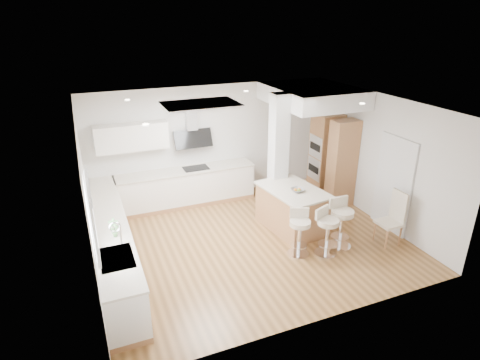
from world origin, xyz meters
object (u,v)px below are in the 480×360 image
peninsula (292,208)px  bar_stool_b (327,229)px  bar_stool_c (341,221)px  dining_chair (394,216)px  bar_stool_a (299,230)px

peninsula → bar_stool_b: peninsula is taller
bar_stool_c → dining_chair: size_ratio=0.92×
peninsula → bar_stool_b: bearing=-92.1°
bar_stool_c → dining_chair: dining_chair is taller
bar_stool_a → dining_chair: size_ratio=0.83×
bar_stool_a → bar_stool_b: bearing=0.8°
peninsula → bar_stool_c: bearing=-70.4°
bar_stool_b → bar_stool_c: (0.41, 0.13, 0.04)m
peninsula → bar_stool_a: peninsula is taller
bar_stool_c → dining_chair: 1.10m
bar_stool_a → bar_stool_c: size_ratio=0.91×
bar_stool_a → peninsula: bearing=90.8°
peninsula → bar_stool_b: size_ratio=1.72×
bar_stool_a → bar_stool_b: (0.48, -0.19, 0.02)m
peninsula → bar_stool_a: size_ratio=1.77×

